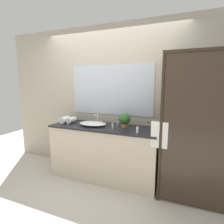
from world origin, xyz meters
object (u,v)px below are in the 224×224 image
sink_basin (93,124)px  rolled_towel_middle (71,120)px  amenity_bottle_body_wash (137,130)px  amenity_bottle_conditioner (113,126)px  rolled_towel_near_edge (64,120)px  amenity_bottle_lotion (118,122)px  faucet (97,120)px  potted_plant (125,120)px

sink_basin → rolled_towel_middle: (-0.45, 0.03, 0.02)m
amenity_bottle_body_wash → amenity_bottle_conditioner: size_ratio=1.04×
rolled_towel_middle → rolled_towel_near_edge: bearing=-156.1°
amenity_bottle_lotion → rolled_towel_middle: size_ratio=0.52×
rolled_towel_near_edge → amenity_bottle_lotion: bearing=11.5°
faucet → amenity_bottle_body_wash: bearing=-23.8°
amenity_bottle_body_wash → amenity_bottle_conditioner: amenity_bottle_body_wash is taller
potted_plant → faucet: bearing=170.9°
faucet → amenity_bottle_conditioner: faucet is taller
potted_plant → amenity_bottle_lotion: size_ratio=2.23×
potted_plant → amenity_bottle_conditioner: potted_plant is taller
amenity_bottle_lotion → amenity_bottle_conditioner: size_ratio=1.03×
rolled_towel_near_edge → faucet: bearing=19.4°
sink_basin → amenity_bottle_lotion: amenity_bottle_lotion is taller
rolled_towel_near_edge → amenity_bottle_conditioner: bearing=-4.6°
amenity_bottle_conditioner → amenity_bottle_lotion: bearing=93.2°
faucet → amenity_bottle_body_wash: faucet is taller
amenity_bottle_conditioner → sink_basin: bearing=166.5°
sink_basin → amenity_bottle_conditioner: 0.41m
faucet → amenity_bottle_body_wash: (0.82, -0.36, -0.01)m
amenity_bottle_lotion → amenity_bottle_conditioner: amenity_bottle_lotion is taller
amenity_bottle_body_wash → faucet: bearing=156.2°
rolled_towel_near_edge → potted_plant: bearing=5.8°
amenity_bottle_lotion → rolled_towel_near_edge: bearing=-168.5°
amenity_bottle_lotion → rolled_towel_near_edge: rolled_towel_near_edge is taller
amenity_bottle_lotion → rolled_towel_near_edge: (-0.95, -0.19, 0.01)m
faucet → rolled_towel_middle: bearing=-161.7°
sink_basin → faucet: 0.18m
faucet → potted_plant: (0.53, -0.09, 0.06)m
amenity_bottle_body_wash → amenity_bottle_lotion: bearing=140.2°
amenity_bottle_body_wash → amenity_bottle_lotion: size_ratio=1.00×
rolled_towel_near_edge → rolled_towel_middle: bearing=23.9°
potted_plant → rolled_towel_near_edge: bearing=-174.2°
sink_basin → faucet: bearing=90.0°
amenity_bottle_body_wash → rolled_towel_middle: (-1.27, 0.21, 0.01)m
potted_plant → amenity_bottle_conditioner: size_ratio=2.30×
amenity_bottle_lotion → rolled_towel_middle: 0.85m
sink_basin → amenity_bottle_body_wash: bearing=-12.7°
potted_plant → amenity_bottle_conditioner: bearing=-125.2°
faucet → rolled_towel_middle: 0.47m
amenity_bottle_body_wash → sink_basin: bearing=167.3°
sink_basin → rolled_towel_middle: bearing=176.3°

